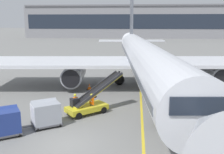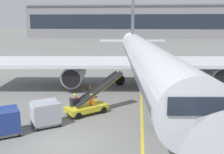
{
  "view_description": "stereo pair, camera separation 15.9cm",
  "coord_description": "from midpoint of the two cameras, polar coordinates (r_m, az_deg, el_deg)",
  "views": [
    {
      "loc": [
        4.27,
        -14.71,
        7.56
      ],
      "look_at": [
        2.19,
        7.56,
        2.79
      ],
      "focal_mm": 41.85,
      "sensor_mm": 36.0,
      "label": 1
    },
    {
      "loc": [
        4.43,
        -14.7,
        7.56
      ],
      "look_at": [
        2.19,
        7.56,
        2.79
      ],
      "focal_mm": 41.85,
      "sensor_mm": 36.0,
      "label": 2
    }
  ],
  "objects": [
    {
      "name": "baggage_cart_lead",
      "position": [
        19.92,
        -14.12,
        -7.58
      ],
      "size": [
        2.71,
        2.44,
        1.91
      ],
      "color": "#515156",
      "rests_on": "ground"
    },
    {
      "name": "baggage_cart_second",
      "position": [
        19.19,
        -22.29,
        -8.9
      ],
      "size": [
        2.71,
        2.44,
        1.91
      ],
      "color": "#515156",
      "rests_on": "ground"
    },
    {
      "name": "terminal_building",
      "position": [
        129.81,
        10.36,
        11.8
      ],
      "size": [
        124.4,
        19.9,
        15.0
      ],
      "color": "gray",
      "rests_on": "ground"
    },
    {
      "name": "ground_crew_marshaller",
      "position": [
        20.6,
        -13.91,
        -6.92
      ],
      "size": [
        0.5,
        0.4,
        1.74
      ],
      "color": "black",
      "rests_on": "ground"
    },
    {
      "name": "apron_guidance_line_lead_in",
      "position": [
        30.2,
        6.46,
        -2.53
      ],
      "size": [
        0.2,
        110.0,
        0.01
      ],
      "color": "yellow",
      "rests_on": "ground"
    },
    {
      "name": "safety_cone_engine_keepout",
      "position": [
        29.66,
        -4.71,
        -2.11
      ],
      "size": [
        0.61,
        0.61,
        0.69
      ],
      "color": "black",
      "rests_on": "ground"
    },
    {
      "name": "ground_crew_by_loader",
      "position": [
        21.91,
        -7.84,
        -5.51
      ],
      "size": [
        0.41,
        0.49,
        1.74
      ],
      "color": "black",
      "rests_on": "ground"
    },
    {
      "name": "ground_crew_by_carts",
      "position": [
        21.79,
        -4.25,
        -5.53
      ],
      "size": [
        0.44,
        0.44,
        1.74
      ],
      "color": "#514C42",
      "rests_on": "ground"
    },
    {
      "name": "parked_airplane",
      "position": [
        30.42,
        7.15,
        4.2
      ],
      "size": [
        37.24,
        46.76,
        15.39
      ],
      "color": "silver",
      "rests_on": "ground"
    },
    {
      "name": "belt_loader",
      "position": [
        22.02,
        -4.86,
        -5.62
      ],
      "size": [
        4.73,
        4.37,
        3.25
      ],
      "color": "gold",
      "rests_on": "ground"
    },
    {
      "name": "safety_cone_wingtip",
      "position": [
        26.62,
        -3.81,
        -3.8
      ],
      "size": [
        0.56,
        0.56,
        0.64
      ],
      "color": "black",
      "rests_on": "ground"
    },
    {
      "name": "ground_plane",
      "position": [
        17.1,
        -9.93,
        -14.41
      ],
      "size": [
        600.0,
        600.0,
        0.0
      ],
      "primitive_type": "plane",
      "color": "slate"
    }
  ]
}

